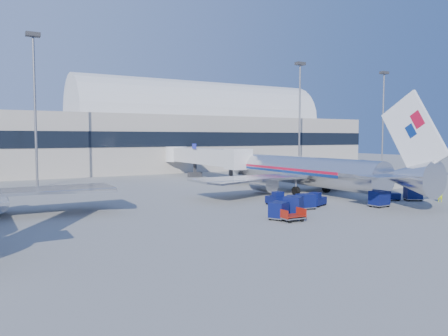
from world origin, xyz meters
TOP-DOWN VIEW (x-y plane):
  - ground at (0.00, 0.00)m, footprint 260.00×260.00m
  - terminal at (-13.60, 55.96)m, footprint 170.00×28.15m
  - airliner_main at (10.00, 4.51)m, footprint 32.00×37.26m
  - jetbridge_near at (7.60, 30.81)m, footprint 4.40×27.50m
  - mast_west at (-20.00, 30.00)m, footprint 2.00×1.20m
  - mast_east at (30.00, 30.00)m, footprint 2.00×1.20m
  - mast_far_east at (55.00, 30.00)m, footprint 2.00×1.20m
  - barrier_near at (18.00, 2.00)m, footprint 3.00×0.55m
  - barrier_mid at (21.30, 2.00)m, footprint 3.00×0.55m
  - barrier_far at (24.60, 2.00)m, footprint 3.00×0.55m
  - tug_lead at (3.54, -4.69)m, footprint 2.60×1.99m
  - tug_right at (13.88, -5.69)m, footprint 2.32×2.06m
  - tug_left at (-0.03, -2.14)m, footprint 1.38×2.46m
  - cart_train_a at (1.16, -5.67)m, footprint 1.93×1.56m
  - cart_train_b at (-2.30, -7.91)m, footprint 2.62×2.52m
  - cart_train_c at (-4.70, -8.83)m, footprint 2.23×2.05m
  - cart_solo_near at (8.83, -8.46)m, footprint 2.00×1.57m
  - cart_solo_far at (15.98, -7.24)m, footprint 2.38×2.23m
  - cart_open_red at (-4.18, -10.10)m, footprint 2.11×1.52m
  - ramp_worker at (17.76, -9.44)m, footprint 0.71×0.69m

SIDE VIEW (x-z plane):
  - ground at x=0.00m, z-range 0.00..0.00m
  - cart_open_red at x=-4.18m, z-range 0.12..0.67m
  - barrier_near at x=18.00m, z-range 0.00..0.90m
  - barrier_mid at x=21.30m, z-range 0.00..0.90m
  - barrier_far at x=24.60m, z-range 0.00..0.90m
  - tug_right at x=13.88m, z-range -0.06..1.31m
  - tug_lead at x=3.54m, z-range -0.07..1.45m
  - tug_left at x=-0.03m, z-range -0.07..1.48m
  - ramp_worker at x=17.76m, z-range 0.00..1.65m
  - cart_train_a at x=1.16m, z-range 0.05..1.62m
  - cart_train_c at x=-4.70m, z-range 0.05..1.64m
  - cart_solo_far at x=15.98m, z-range 0.06..1.73m
  - cart_solo_near at x=8.83m, z-range 0.06..1.76m
  - cart_train_b at x=-2.30m, z-range 0.06..1.90m
  - airliner_main at x=10.00m, z-range -3.11..8.96m
  - jetbridge_near at x=7.60m, z-range 0.80..7.05m
  - terminal at x=-13.60m, z-range -2.98..18.02m
  - mast_west at x=-20.00m, z-range 3.49..26.09m
  - mast_east at x=30.00m, z-range 3.49..26.09m
  - mast_far_east at x=55.00m, z-range 3.49..26.09m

